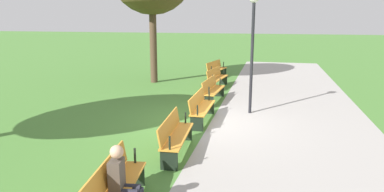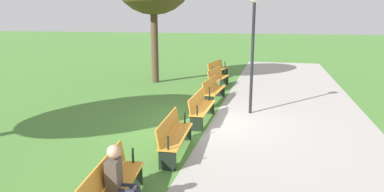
% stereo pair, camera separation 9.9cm
% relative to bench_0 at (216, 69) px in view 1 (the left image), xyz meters
% --- Properties ---
extents(ground_plane, '(120.00, 120.00, 0.00)m').
position_rel_bench_0_xyz_m(ground_plane, '(7.96, 0.87, -0.48)').
color(ground_plane, '#477A33').
extents(path_paving, '(30.66, 4.89, 0.01)m').
position_rel_bench_0_xyz_m(path_paving, '(7.96, 3.56, -0.48)').
color(path_paving, '#A39E99').
rests_on(path_paving, ground).
extents(bench_0, '(2.05, 0.86, 0.89)m').
position_rel_bench_0_xyz_m(bench_0, '(0.00, 0.00, 0.00)').
color(bench_0, orange).
rests_on(bench_0, ground).
extents(bench_1, '(2.04, 0.73, 0.89)m').
position_rel_bench_0_xyz_m(bench_1, '(2.63, 0.44, 0.00)').
color(bench_1, orange).
rests_on(bench_1, ground).
extents(bench_2, '(2.02, 0.60, 0.89)m').
position_rel_bench_0_xyz_m(bench_2, '(5.29, 0.71, 0.00)').
color(bench_2, orange).
rests_on(bench_2, ground).
extents(bench_3, '(1.99, 0.47, 0.89)m').
position_rel_bench_0_xyz_m(bench_3, '(7.96, 0.80, 0.00)').
color(bench_3, orange).
rests_on(bench_3, ground).
extents(bench_4, '(2.02, 0.60, 0.89)m').
position_rel_bench_0_xyz_m(bench_4, '(10.63, 0.71, 0.00)').
color(bench_4, orange).
rests_on(bench_4, ground).
extents(bench_5, '(2.04, 0.73, 0.89)m').
position_rel_bench_0_xyz_m(bench_5, '(13.28, 0.44, 0.00)').
color(bench_5, orange).
rests_on(bench_5, ground).
extents(person_seated, '(0.37, 0.55, 1.20)m').
position_rel_bench_0_xyz_m(person_seated, '(13.32, 0.59, 0.16)').
color(person_seated, '#4C4238').
rests_on(person_seated, ground).
extents(lamp_post, '(0.32, 0.32, 3.94)m').
position_rel_bench_0_xyz_m(lamp_post, '(6.63, 2.22, 2.27)').
color(lamp_post, black).
rests_on(lamp_post, ground).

